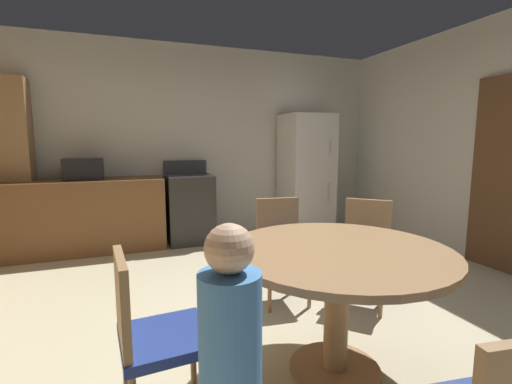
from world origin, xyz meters
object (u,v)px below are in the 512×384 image
at_px(dining_table, 338,274).
at_px(chair_north, 281,242).
at_px(oven_range, 190,208).
at_px(refrigerator, 306,174).
at_px(chair_west, 151,331).
at_px(microwave, 84,169).
at_px(chair_northeast, 365,245).
at_px(person_child, 231,367).

xyz_separation_m(dining_table, chair_north, (0.12, 1.04, -0.11)).
bearing_deg(oven_range, refrigerator, -1.76).
bearing_deg(chair_north, chair_west, -39.51).
bearing_deg(refrigerator, microwave, 179.05).
relative_size(refrigerator, dining_table, 1.38).
bearing_deg(chair_west, chair_northeast, 19.90).
xyz_separation_m(refrigerator, dining_table, (-1.44, -3.07, -0.27)).
bearing_deg(oven_range, microwave, -179.84).
bearing_deg(oven_range, chair_north, -78.49).
xyz_separation_m(oven_range, dining_table, (0.31, -3.12, 0.14)).
bearing_deg(refrigerator, chair_west, -128.26).
relative_size(microwave, dining_table, 0.34).
distance_m(dining_table, chair_northeast, 1.05).
height_order(chair_west, person_child, person_child).
relative_size(microwave, chair_west, 0.51).
bearing_deg(chair_west, person_child, -68.65).
xyz_separation_m(refrigerator, person_child, (-2.25, -3.64, -0.30)).
distance_m(dining_table, chair_north, 1.05).
relative_size(chair_northeast, person_child, 0.80).
bearing_deg(oven_range, person_child, -97.72).
distance_m(refrigerator, chair_west, 4.03).
distance_m(chair_north, chair_northeast, 0.70).
distance_m(oven_range, person_child, 3.73).
relative_size(chair_northeast, chair_west, 1.00).
relative_size(refrigerator, microwave, 4.00).
bearing_deg(dining_table, chair_north, 83.53).
xyz_separation_m(oven_range, microwave, (-1.27, -0.00, 0.56)).
height_order(dining_table, person_child, person_child).
bearing_deg(chair_northeast, oven_range, -110.50).
height_order(chair_northeast, person_child, person_child).
height_order(refrigerator, chair_northeast, refrigerator).
distance_m(microwave, dining_table, 3.52).
xyz_separation_m(chair_north, chair_west, (-1.16, -1.12, 0.00)).
distance_m(microwave, chair_northeast, 3.38).
relative_size(microwave, chair_north, 0.51).
bearing_deg(chair_north, microwave, -134.30).
distance_m(oven_range, chair_west, 3.29).
xyz_separation_m(dining_table, chair_northeast, (0.75, 0.73, -0.11)).
height_order(oven_range, chair_northeast, oven_range).
height_order(dining_table, chair_north, chair_north).
bearing_deg(person_child, chair_west, 80.57).
bearing_deg(dining_table, person_child, -144.72).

